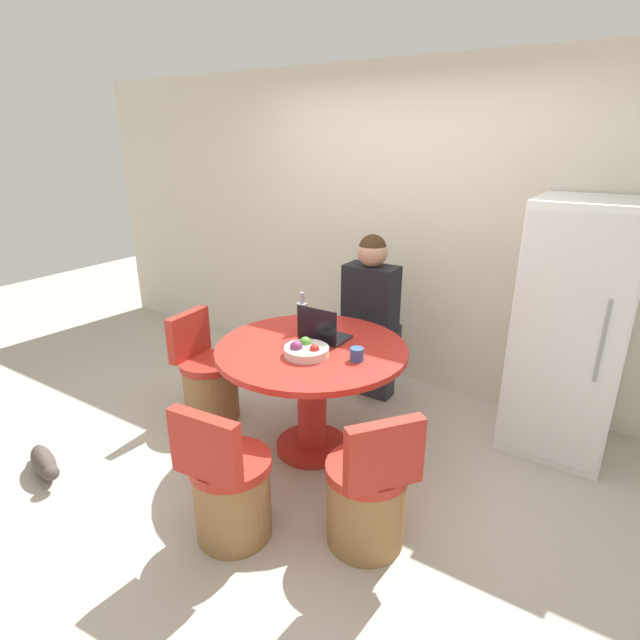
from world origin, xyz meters
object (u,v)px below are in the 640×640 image
object	(u,v)px
dining_table	(312,375)
fruit_bowl	(306,350)
bottle	(302,316)
cat	(44,463)
chair_left_side	(209,383)
refrigerator	(571,330)
chair_near_right_corner	(368,498)
laptop	(323,333)
chair_near_camera	(230,491)
person_seated	(373,311)

from	to	relation	value
dining_table	fruit_bowl	xyz separation A→B (m)	(0.05, -0.13, 0.24)
bottle	cat	xyz separation A→B (m)	(-1.06, -1.37, -0.79)
cat	chair_left_side	bearing A→B (deg)	87.57
refrigerator	fruit_bowl	bearing A→B (deg)	-139.43
chair_near_right_corner	chair_left_side	bearing A→B (deg)	-69.13
laptop	cat	size ratio (longest dim) A/B	0.63
chair_near_camera	person_seated	bearing A→B (deg)	-92.69
chair_left_side	chair_near_camera	xyz separation A→B (m)	(0.98, -0.83, 0.00)
chair_near_right_corner	bottle	world-z (taller)	bottle
dining_table	fruit_bowl	world-z (taller)	fruit_bowl
person_seated	cat	distance (m)	2.47
chair_left_side	laptop	distance (m)	1.07
refrigerator	chair_near_right_corner	world-z (taller)	refrigerator
person_seated	laptop	distance (m)	0.72
laptop	fruit_bowl	world-z (taller)	laptop
laptop	cat	world-z (taller)	laptop
person_seated	cat	bearing A→B (deg)	57.40
refrigerator	dining_table	world-z (taller)	refrigerator
chair_left_side	fruit_bowl	distance (m)	1.08
chair_near_camera	cat	size ratio (longest dim) A/B	1.76
chair_near_camera	cat	distance (m)	1.39
person_seated	cat	world-z (taller)	person_seated
dining_table	chair_left_side	bearing A→B (deg)	-176.00
dining_table	laptop	distance (m)	0.28
dining_table	laptop	bearing A→B (deg)	88.45
laptop	person_seated	bearing A→B (deg)	-90.51
chair_near_camera	refrigerator	bearing A→B (deg)	-129.29
refrigerator	chair_near_camera	bearing A→B (deg)	-124.38
dining_table	chair_near_right_corner	world-z (taller)	chair_near_right_corner
chair_near_camera	chair_near_right_corner	world-z (taller)	same
dining_table	chair_near_right_corner	size ratio (longest dim) A/B	1.50
refrigerator	bottle	size ratio (longest dim) A/B	6.14
chair_near_right_corner	bottle	distance (m)	1.33
refrigerator	fruit_bowl	distance (m)	1.76
chair_near_camera	fruit_bowl	distance (m)	0.92
laptop	chair_near_right_corner	bearing A→B (deg)	136.31
chair_near_camera	bottle	xyz separation A→B (m)	(-0.29, 1.10, 0.59)
bottle	cat	distance (m)	1.90
laptop	fruit_bowl	distance (m)	0.26
refrigerator	cat	world-z (taller)	refrigerator
refrigerator	chair_near_right_corner	bearing A→B (deg)	-113.20
chair_near_camera	person_seated	xyz separation A→B (m)	(-0.07, 1.74, 0.48)
chair_near_camera	laptop	xyz separation A→B (m)	(-0.07, 1.02, 0.54)
fruit_bowl	cat	xyz separation A→B (m)	(-1.32, -1.03, -0.71)
dining_table	cat	xyz separation A→B (m)	(-1.27, -1.16, -0.48)
refrigerator	fruit_bowl	world-z (taller)	refrigerator
dining_table	laptop	xyz separation A→B (m)	(0.00, 0.13, 0.26)
refrigerator	chair_left_side	xyz separation A→B (m)	(-2.28, -1.07, -0.56)
fruit_bowl	bottle	bearing A→B (deg)	127.30
dining_table	bottle	distance (m)	0.43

